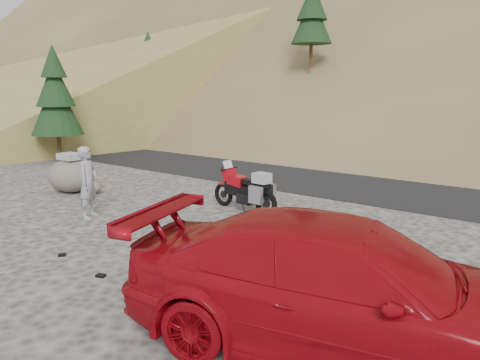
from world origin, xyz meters
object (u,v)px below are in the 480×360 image
object	(u,v)px
red_car	(344,348)
motorcycle	(247,191)
boulder	(71,175)
man	(91,217)

from	to	relation	value
red_car	motorcycle	bearing A→B (deg)	32.33
motorcycle	red_car	world-z (taller)	motorcycle
red_car	boulder	bearing A→B (deg)	58.92
motorcycle	boulder	distance (m)	6.00
man	motorcycle	bearing A→B (deg)	-70.96
boulder	motorcycle	bearing A→B (deg)	14.28
boulder	man	bearing A→B (deg)	-25.32
red_car	boulder	world-z (taller)	boulder
motorcycle	boulder	size ratio (longest dim) A/B	1.23
man	red_car	world-z (taller)	man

